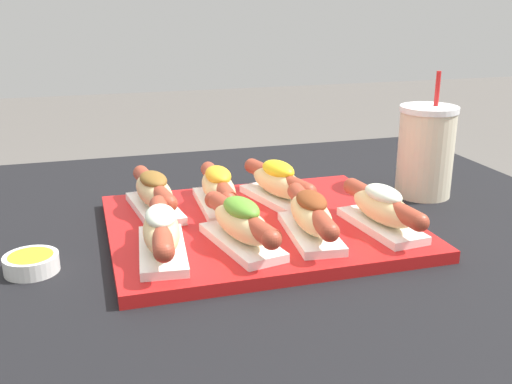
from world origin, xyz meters
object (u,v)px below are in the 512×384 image
hot_dog_4 (154,192)px  sauce_bowl (31,262)px  serving_tray (260,226)px  hot_dog_5 (218,188)px  hot_dog_6 (278,182)px  drink_cup (426,151)px  hot_dog_0 (161,231)px  hot_dog_3 (382,208)px  hot_dog_1 (240,223)px  hot_dog_2 (311,215)px

hot_dog_4 → sauce_bowl: hot_dog_4 is taller
serving_tray → hot_dog_5: 0.10m
hot_dog_6 → drink_cup: bearing=1.7°
hot_dog_5 → hot_dog_6: (0.10, 0.00, 0.00)m
serving_tray → hot_dog_0: hot_dog_0 is taller
hot_dog_0 → hot_dog_3: size_ratio=1.00×
hot_dog_1 → hot_dog_5: 0.16m
hot_dog_6 → drink_cup: size_ratio=0.87×
hot_dog_3 → hot_dog_5: bearing=142.4°
hot_dog_4 → hot_dog_5: hot_dog_5 is taller
hot_dog_3 → hot_dog_1: bearing=-179.4°
hot_dog_1 → hot_dog_4: 0.20m
hot_dog_1 → hot_dog_4: size_ratio=0.99×
sauce_bowl → serving_tray: bearing=8.5°
hot_dog_3 → hot_dog_2: bearing=179.0°
hot_dog_0 → hot_dog_2: same height
hot_dog_6 → hot_dog_2: bearing=-91.6°
hot_dog_3 → hot_dog_4: 0.35m
serving_tray → hot_dog_3: size_ratio=2.28×
hot_dog_2 → hot_dog_3: same height
hot_dog_4 → hot_dog_0: bearing=-94.1°
hot_dog_5 → hot_dog_0: bearing=-125.4°
hot_dog_3 → hot_dog_0: bearing=-180.0°
hot_dog_0 → hot_dog_1: hot_dog_1 is taller
hot_dog_3 → sauce_bowl: hot_dog_3 is taller
hot_dog_5 → hot_dog_3: bearing=-37.6°
serving_tray → hot_dog_2: 0.11m
hot_dog_4 → hot_dog_5: (0.10, -0.01, 0.00)m
serving_tray → hot_dog_6: size_ratio=2.34×
hot_dog_2 → hot_dog_5: bearing=121.6°
hot_dog_2 → drink_cup: (0.28, 0.17, 0.03)m
serving_tray → hot_dog_4: hot_dog_4 is taller
hot_dog_4 → hot_dog_6: bearing=-2.3°
hot_dog_2 → hot_dog_1: bearing=-177.8°
hot_dog_0 → hot_dog_6: bearing=36.9°
hot_dog_4 → drink_cup: 0.49m
sauce_bowl → drink_cup: 0.68m
serving_tray → drink_cup: (0.34, 0.09, 0.07)m
hot_dog_5 → hot_dog_2: bearing=-58.4°
hot_dog_6 → hot_dog_5: bearing=-179.1°
hot_dog_4 → hot_dog_2: bearing=-40.1°
hot_dog_1 → hot_dog_3: size_ratio=0.99×
serving_tray → hot_dog_0: (-0.16, -0.08, 0.04)m
hot_dog_1 → sauce_bowl: bearing=172.4°
serving_tray → sauce_bowl: size_ratio=6.38×
drink_cup → hot_dog_4: bearing=-180.0°
hot_dog_1 → hot_dog_3: 0.22m
hot_dog_4 → hot_dog_6: 0.20m
hot_dog_0 → sauce_bowl: 0.18m
hot_dog_1 → sauce_bowl: hot_dog_1 is taller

